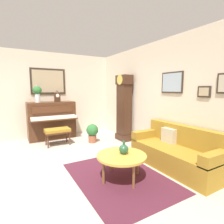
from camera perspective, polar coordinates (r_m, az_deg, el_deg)
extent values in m
cube|color=#B2A899|center=(4.11, -14.89, -16.53)|extent=(6.40, 6.00, 0.10)
cube|color=beige|center=(6.32, -21.49, 5.07)|extent=(0.10, 4.90, 2.80)
cube|color=#33281E|center=(6.29, -19.81, 9.24)|extent=(0.03, 1.10, 0.84)
cube|color=tan|center=(6.28, -19.79, 9.25)|extent=(0.01, 0.98, 0.72)
cube|color=beige|center=(4.94, 12.53, 4.89)|extent=(5.30, 0.10, 2.80)
cube|color=#33281E|center=(3.88, 27.52, 5.81)|extent=(0.26, 0.03, 0.22)
cube|color=tan|center=(3.87, 27.39, 5.81)|extent=(0.20, 0.01, 0.16)
cube|color=#33281E|center=(4.37, 18.73, 8.96)|extent=(0.60, 0.03, 0.48)
cube|color=#9EB2C1|center=(4.36, 18.59, 8.97)|extent=(0.54, 0.01, 0.42)
cube|color=#4C1E2D|center=(3.46, 2.19, -20.13)|extent=(2.10, 1.50, 0.01)
cube|color=#4C2B19|center=(6.09, -18.82, -2.49)|extent=(0.60, 1.44, 1.19)
cube|color=#4C2B19|center=(5.66, -18.01, -2.33)|extent=(0.28, 1.38, 0.04)
cube|color=white|center=(5.65, -18.04, -1.73)|extent=(0.26, 1.32, 0.08)
cube|color=#4C2B19|center=(5.73, -18.36, 0.80)|extent=(0.03, 1.20, 0.20)
cube|color=#4C2B19|center=(5.32, -17.11, -6.19)|extent=(0.42, 0.70, 0.04)
cube|color=olive|center=(5.31, -17.13, -5.56)|extent=(0.40, 0.68, 0.08)
cylinder|color=#4C2B19|center=(5.17, -19.90, -9.01)|extent=(0.04, 0.04, 0.36)
cylinder|color=#4C2B19|center=(5.30, -13.43, -8.37)|extent=(0.04, 0.04, 0.36)
cylinder|color=#4C2B19|center=(5.47, -20.50, -8.13)|extent=(0.04, 0.04, 0.36)
cylinder|color=#4C2B19|center=(5.59, -14.38, -7.55)|extent=(0.04, 0.04, 0.36)
cube|color=#3D2316|center=(5.69, 3.77, -8.01)|extent=(0.52, 0.34, 0.18)
cube|color=#3D2316|center=(5.53, 3.84, 0.00)|extent=(0.44, 0.28, 1.78)
cube|color=#3D2316|center=(5.49, 3.93, 10.30)|extent=(0.52, 0.32, 0.28)
cylinder|color=gold|center=(5.41, 2.54, 10.35)|extent=(0.30, 0.02, 0.30)
cylinder|color=gold|center=(5.50, 3.41, 0.59)|extent=(0.03, 0.03, 0.70)
cube|color=olive|center=(3.97, 19.40, -13.58)|extent=(1.90, 0.80, 0.42)
cube|color=olive|center=(4.07, 22.44, -7.13)|extent=(1.90, 0.20, 0.44)
cube|color=olive|center=(4.46, 11.12, -7.05)|extent=(0.18, 0.80, 0.20)
cube|color=olive|center=(3.41, 30.87, -12.52)|extent=(0.18, 0.80, 0.20)
cube|color=#B7AD93|center=(4.14, 17.74, -7.23)|extent=(0.34, 0.12, 0.32)
cylinder|color=gold|center=(3.23, 3.10, -13.86)|extent=(0.88, 0.88, 0.04)
torus|color=brown|center=(3.23, 3.10, -13.86)|extent=(0.88, 0.88, 0.04)
cylinder|color=brown|center=(3.51, 8.21, -16.12)|extent=(0.04, 0.04, 0.41)
cylinder|color=brown|center=(3.05, 6.98, -19.88)|extent=(0.04, 0.04, 0.41)
cylinder|color=brown|center=(3.15, -2.74, -18.88)|extent=(0.04, 0.04, 0.41)
cylinder|color=brown|center=(3.60, -0.16, -15.43)|extent=(0.04, 0.04, 0.41)
cube|color=#3D2316|center=(6.03, -17.21, 4.62)|extent=(0.12, 0.18, 0.30)
cylinder|color=white|center=(5.97, -17.10, 5.08)|extent=(0.01, 0.11, 0.11)
cone|color=#3D2316|center=(6.03, -17.28, 6.42)|extent=(0.10, 0.10, 0.08)
cylinder|color=silver|center=(5.93, -22.78, 4.14)|extent=(0.15, 0.15, 0.26)
sphere|color=#2D6B33|center=(5.93, -22.90, 6.45)|extent=(0.26, 0.26, 0.26)
cone|color=#D199B7|center=(5.89, -23.12, 7.70)|extent=(0.06, 0.06, 0.16)
cylinder|color=#234C33|center=(3.26, 3.78, -13.15)|extent=(0.09, 0.09, 0.01)
sphere|color=#285638|center=(3.23, 3.79, -11.84)|extent=(0.17, 0.17, 0.17)
cylinder|color=#285638|center=(3.20, 3.81, -9.90)|extent=(0.04, 0.04, 0.08)
cylinder|color=#935138|center=(5.45, -6.30, -8.54)|extent=(0.24, 0.24, 0.22)
sphere|color=#2D6B33|center=(5.38, -6.34, -5.77)|extent=(0.36, 0.36, 0.36)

